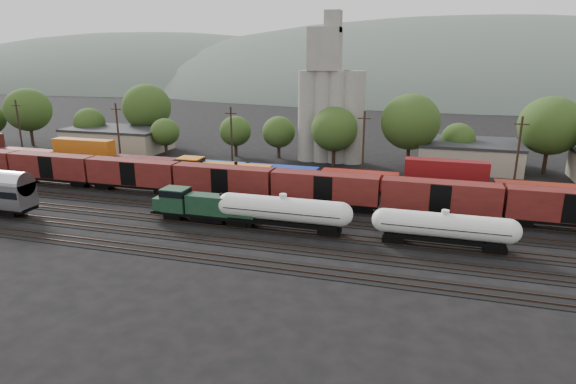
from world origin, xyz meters
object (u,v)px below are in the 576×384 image
(green_locomotive, at_px, (202,206))
(orange_locomotive, at_px, (218,174))
(tank_car_a, at_px, (283,211))
(grain_silo, at_px, (330,106))

(green_locomotive, relative_size, orange_locomotive, 0.82)
(green_locomotive, height_order, tank_car_a, tank_car_a)
(grain_silo, bearing_deg, tank_car_a, -86.14)
(tank_car_a, height_order, grain_silo, grain_silo)
(green_locomotive, relative_size, tank_car_a, 0.90)
(grain_silo, bearing_deg, green_locomotive, -101.20)
(tank_car_a, bearing_deg, green_locomotive, 180.00)
(green_locomotive, bearing_deg, orange_locomotive, 107.30)
(orange_locomotive, relative_size, grain_silo, 0.65)
(green_locomotive, xyz_separation_m, tank_car_a, (10.89, -0.00, 0.33))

